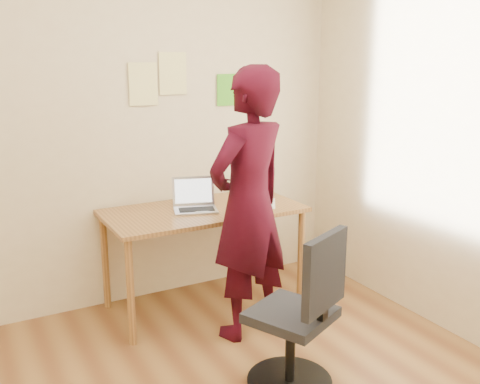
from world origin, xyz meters
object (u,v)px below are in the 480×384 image
phone (253,210)px  laptop (195,203)px  desk (204,220)px  person (249,205)px  office_chair (300,323)px

phone → laptop: bearing=145.6°
laptop → desk: bearing=0.3°
desk → person: (0.09, -0.50, 0.22)m
laptop → phone: bearing=-15.8°
desk → phone: (0.29, -0.21, 0.09)m
laptop → phone: laptop is taller
laptop → office_chair: bearing=-69.0°
phone → office_chair: (-0.27, -0.99, -0.35)m
phone → person: size_ratio=0.07×
laptop → office_chair: size_ratio=0.40×
desk → office_chair: 1.23m
person → laptop: bearing=-92.7°
phone → person: person is taller
office_chair → person: size_ratio=0.53×
desk → person: person is taller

